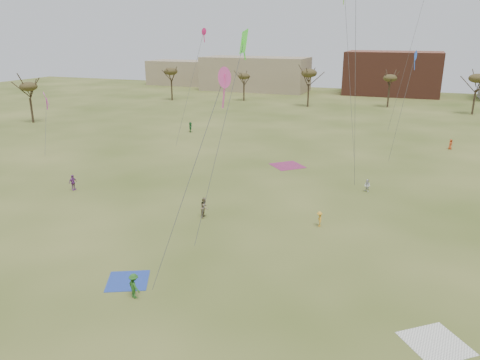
% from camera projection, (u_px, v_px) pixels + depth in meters
% --- Properties ---
extents(ground, '(260.00, 260.00, 0.00)m').
position_uv_depth(ground, '(170.00, 320.00, 28.29)').
color(ground, '#374B17').
rests_on(ground, ground).
extents(flyer_near_center, '(1.30, 1.07, 1.75)m').
position_uv_depth(flyer_near_center, '(134.00, 286.00, 30.45)').
color(flyer_near_center, '#296321').
rests_on(flyer_near_center, ground).
extents(spectator_fore_b, '(0.83, 1.02, 1.96)m').
position_uv_depth(spectator_fore_b, '(205.00, 207.00, 43.89)').
color(spectator_fore_b, '#7C6C4E').
rests_on(spectator_fore_b, ground).
extents(flyer_mid_b, '(0.80, 1.04, 1.42)m').
position_uv_depth(flyer_mid_b, '(319.00, 219.00, 41.84)').
color(flyer_mid_b, gold).
rests_on(flyer_mid_b, ground).
extents(spectator_mid_d, '(0.63, 1.11, 1.79)m').
position_uv_depth(spectator_mid_d, '(73.00, 183.00, 51.47)').
color(spectator_mid_d, '#883D94').
rests_on(spectator_mid_d, ground).
extents(spectator_mid_e, '(0.87, 0.81, 1.43)m').
position_uv_depth(spectator_mid_e, '(367.00, 186.00, 50.96)').
color(spectator_mid_e, silver).
rests_on(spectator_mid_e, ground).
extents(flyer_far_a, '(1.14, 1.72, 1.78)m').
position_uv_depth(flyer_far_a, '(190.00, 127.00, 82.00)').
color(flyer_far_a, '#246D34').
rests_on(flyer_far_a, ground).
extents(flyer_far_b, '(0.83, 0.91, 1.56)m').
position_uv_depth(flyer_far_b, '(451.00, 144.00, 69.73)').
color(flyer_far_b, '#C44A21').
rests_on(flyer_far_b, ground).
extents(blanket_blue, '(3.82, 3.82, 0.03)m').
position_uv_depth(blanket_blue, '(128.00, 281.00, 32.74)').
color(blanket_blue, '#2846AE').
rests_on(blanket_blue, ground).
extents(blanket_cream, '(4.47, 4.47, 0.03)m').
position_uv_depth(blanket_cream, '(436.00, 344.00, 26.13)').
color(blanket_cream, white).
rests_on(blanket_cream, ground).
extents(blanket_plum, '(5.42, 5.42, 0.03)m').
position_uv_depth(blanket_plum, '(287.00, 166.00, 61.23)').
color(blanket_plum, '#922D5D').
rests_on(blanket_plum, ground).
extents(tree_line, '(117.44, 49.32, 8.91)m').
position_uv_depth(tree_line, '(342.00, 82.00, 97.34)').
color(tree_line, '#3A2B1E').
rests_on(tree_line, ground).
extents(building_tan, '(32.00, 14.00, 10.00)m').
position_uv_depth(building_tan, '(255.00, 74.00, 140.92)').
color(building_tan, '#937F60').
rests_on(building_tan, ground).
extents(building_brick, '(26.00, 16.00, 12.00)m').
position_uv_depth(building_brick, '(393.00, 73.00, 131.26)').
color(building_brick, brown).
rests_on(building_brick, ground).
extents(building_tan_west, '(20.00, 12.00, 8.00)m').
position_uv_depth(building_tan_west, '(180.00, 73.00, 157.78)').
color(building_tan_west, '#937F60').
rests_on(building_tan_west, ground).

